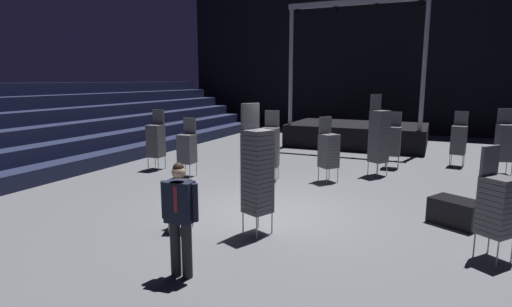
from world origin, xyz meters
name	(u,v)px	position (x,y,z in m)	size (l,w,h in m)	color
ground_plane	(272,214)	(0.00, 0.00, -0.05)	(22.00, 30.00, 0.10)	#515459
arena_end_wall	(378,57)	(0.00, 15.00, 4.00)	(22.00, 0.30, 8.00)	black
bleacher_bank_left	(28,126)	(-8.75, 1.00, 1.35)	(4.50, 24.00, 2.70)	#191E38
stage_riser	(357,132)	(0.00, 9.93, 0.57)	(5.61, 3.55, 5.79)	black
man_with_tie	(180,214)	(-0.10, -3.24, 0.95)	(0.57, 0.28, 1.68)	black
chair_stack_front_left	(156,140)	(-4.93, 2.50, 0.94)	(0.46, 0.46, 1.88)	#B2B5BA
chair_stack_front_right	(497,204)	(4.06, -0.74, 0.90)	(0.62, 0.62, 1.79)	#B2B5BA
chair_stack_mid_left	(393,140)	(1.88, 5.77, 0.90)	(0.46, 0.46, 1.79)	#B2B5BA
chair_stack_mid_right	(257,170)	(0.21, -1.23, 1.19)	(0.58, 0.58, 2.39)	#B2B5BA
chair_stack_mid_centre	(187,148)	(-3.49, 2.07, 0.86)	(0.46, 0.46, 1.71)	#B2B5BA
chair_stack_rear_left	(329,150)	(0.43, 3.16, 0.90)	(0.62, 0.62, 1.79)	#B2B5BA
chair_stack_rear_right	(505,142)	(5.01, 6.19, 0.98)	(0.53, 0.53, 1.96)	#B2B5BA
chair_stack_rear_centre	(271,146)	(-1.08, 2.61, 0.98)	(0.52, 0.52, 1.96)	#B2B5BA
chair_stack_aisle_left	(459,139)	(3.81, 6.90, 0.90)	(0.50, 0.50, 1.79)	#B2B5BA
chair_stack_aisle_right	(379,135)	(1.59, 4.49, 1.19)	(0.61, 0.61, 2.39)	#B2B5BA
equipment_road_case	(456,212)	(3.58, 0.77, 0.25)	(0.90, 0.60, 0.50)	black
loose_chair_near_man	(181,202)	(-1.19, -1.63, 0.53)	(0.58, 0.58, 0.95)	#B2B5BA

